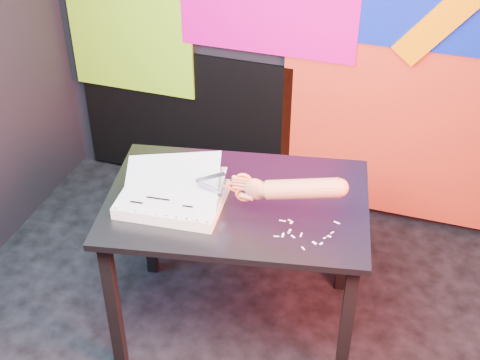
% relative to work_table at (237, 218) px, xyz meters
% --- Properties ---
extents(room, '(3.01, 3.01, 2.71)m').
position_rel_work_table_xyz_m(room, '(0.08, -0.43, 0.70)').
color(room, black).
rests_on(room, ground).
extents(backdrop, '(2.88, 0.05, 2.08)m').
position_rel_work_table_xyz_m(backdrop, '(0.14, 1.03, 0.31)').
color(backdrop, red).
rests_on(backdrop, ground).
extents(work_table, '(1.23, 0.93, 0.75)m').
position_rel_work_table_xyz_m(work_table, '(0.00, 0.00, 0.00)').
color(work_table, black).
rests_on(work_table, ground).
extents(printout_stack, '(0.47, 0.35, 0.22)m').
position_rel_work_table_xyz_m(printout_stack, '(-0.25, -0.11, 0.13)').
color(printout_stack, silver).
rests_on(printout_stack, work_table).
extents(scissors, '(0.24, 0.03, 0.14)m').
position_rel_work_table_xyz_m(scissors, '(0.04, -0.10, 0.24)').
color(scissors, '#8F9AB1').
rests_on(scissors, printout_stack).
extents(hand_forearm, '(0.45, 0.10, 0.15)m').
position_rel_work_table_xyz_m(hand_forearm, '(0.26, -0.08, 0.27)').
color(hand_forearm, '#AE7052').
rests_on(hand_forearm, work_table).
extents(paper_clippings, '(0.24, 0.21, 0.00)m').
position_rel_work_table_xyz_m(paper_clippings, '(0.32, -0.13, 0.10)').
color(paper_clippings, white).
rests_on(paper_clippings, work_table).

